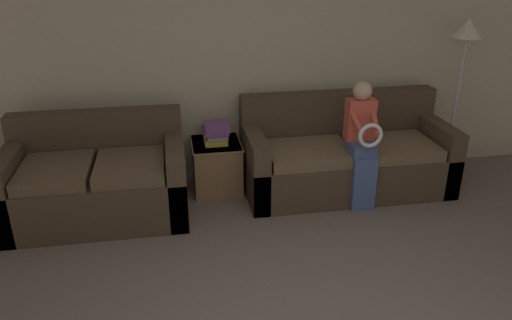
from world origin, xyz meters
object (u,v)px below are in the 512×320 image
(couch_side, at_px, (98,182))
(book_stack, at_px, (216,133))
(couch_main, at_px, (345,157))
(child_left_seated, at_px, (362,140))
(floor_lamp, at_px, (465,48))
(side_shelf, at_px, (217,165))

(couch_side, height_order, book_stack, couch_side)
(couch_main, xyz_separation_m, book_stack, (-1.28, 0.18, 0.28))
(couch_main, height_order, couch_side, couch_main)
(child_left_seated, relative_size, floor_lamp, 0.72)
(couch_main, height_order, child_left_seated, child_left_seated)
(child_left_seated, xyz_separation_m, book_stack, (-1.29, 0.55, -0.05))
(side_shelf, bearing_deg, floor_lamp, 0.27)
(couch_side, relative_size, side_shelf, 2.94)
(book_stack, bearing_deg, side_shelf, 155.90)
(couch_side, bearing_deg, couch_main, 3.35)
(couch_main, distance_m, couch_side, 2.41)
(couch_main, height_order, side_shelf, couch_main)
(side_shelf, bearing_deg, child_left_seated, -22.89)
(couch_main, bearing_deg, side_shelf, 171.99)
(couch_side, relative_size, book_stack, 5.33)
(couch_side, distance_m, floor_lamp, 3.83)
(book_stack, relative_size, floor_lamp, 0.18)
(child_left_seated, bearing_deg, side_shelf, 157.11)
(couch_side, distance_m, child_left_seated, 2.45)
(couch_main, relative_size, side_shelf, 3.80)
(child_left_seated, distance_m, book_stack, 1.41)
(child_left_seated, bearing_deg, couch_main, 91.84)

